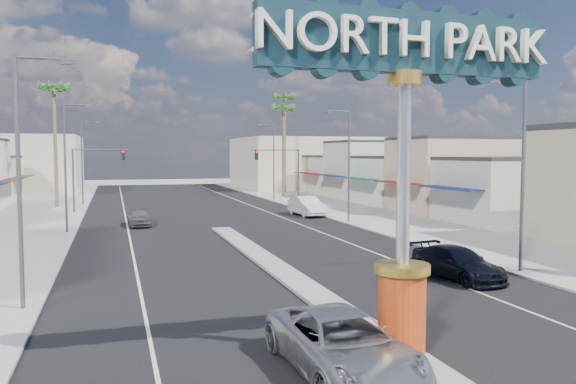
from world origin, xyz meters
TOP-DOWN VIEW (x-y plane):
  - ground at (0.00, 30.00)m, footprint 160.00×160.00m
  - road at (0.00, 30.00)m, footprint 20.00×120.00m
  - median_island at (0.00, 14.00)m, footprint 1.30×30.00m
  - sidewalk_left at (-14.00, 30.00)m, footprint 8.00×120.00m
  - sidewalk_right at (14.00, 30.00)m, footprint 8.00×120.00m
  - storefront_row_right at (24.00, 43.00)m, footprint 12.00×42.00m
  - backdrop_far_left at (-22.00, 75.00)m, footprint 20.00×20.00m
  - backdrop_far_right at (22.00, 75.00)m, footprint 20.00×20.00m
  - gateway_sign at (0.00, 1.98)m, footprint 8.20×1.50m
  - traffic_signal_left at (-9.18, 43.99)m, footprint 5.09×0.45m
  - traffic_signal_right at (9.18, 43.99)m, footprint 5.09×0.45m
  - streetlight_l_near at (-10.43, 10.00)m, footprint 2.03×0.22m
  - streetlight_l_mid at (-10.43, 30.00)m, footprint 2.03×0.22m
  - streetlight_l_far at (-10.43, 52.00)m, footprint 2.03×0.22m
  - streetlight_r_near at (10.43, 10.00)m, footprint 2.03×0.22m
  - streetlight_r_mid at (10.43, 30.00)m, footprint 2.03×0.22m
  - streetlight_r_far at (10.43, 52.00)m, footprint 2.03×0.22m
  - palm_left_far at (-13.00, 50.00)m, footprint 2.60×2.60m
  - palm_right_mid at (13.00, 56.00)m, footprint 2.60×2.60m
  - palm_right_far at (15.00, 62.00)m, footprint 2.60×2.60m
  - suv_left at (-2.00, 1.40)m, footprint 2.83×5.74m
  - suv_right at (7.10, 9.86)m, footprint 2.64×5.13m
  - car_parked_left at (-5.63, 32.80)m, footprint 1.75×4.11m
  - car_parked_right at (9.00, 35.69)m, footprint 2.07×5.34m

SIDE VIEW (x-z plane):
  - ground at x=0.00m, z-range 0.00..0.00m
  - road at x=0.00m, z-range 0.00..0.01m
  - sidewalk_left at x=-14.00m, z-range 0.00..0.12m
  - sidewalk_right at x=14.00m, z-range 0.00..0.12m
  - median_island at x=0.00m, z-range 0.00..0.16m
  - car_parked_left at x=-5.63m, z-range 0.00..1.38m
  - suv_right at x=7.10m, z-range 0.00..1.42m
  - suv_left at x=-2.00m, z-range 0.00..1.57m
  - car_parked_right at x=9.00m, z-range 0.00..1.73m
  - storefront_row_right at x=24.00m, z-range 0.00..6.00m
  - backdrop_far_left at x=-22.00m, z-range 0.00..8.00m
  - backdrop_far_right at x=22.00m, z-range 0.00..8.00m
  - traffic_signal_left at x=-9.18m, z-range 1.27..7.27m
  - traffic_signal_right at x=9.18m, z-range 1.27..7.27m
  - streetlight_l_near at x=-10.43m, z-range 0.57..9.57m
  - streetlight_l_mid at x=-10.43m, z-range 0.57..9.57m
  - streetlight_l_far at x=-10.43m, z-range 0.57..9.57m
  - streetlight_r_near at x=10.43m, z-range 0.57..9.57m
  - streetlight_r_mid at x=10.43m, z-range 0.57..9.57m
  - streetlight_r_far at x=10.43m, z-range 0.57..9.57m
  - gateway_sign at x=0.00m, z-range 1.35..10.50m
  - palm_right_mid at x=13.00m, z-range 4.55..16.65m
  - palm_left_far at x=-13.00m, z-range 4.95..18.05m
  - palm_right_far at x=15.00m, z-range 5.34..19.44m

